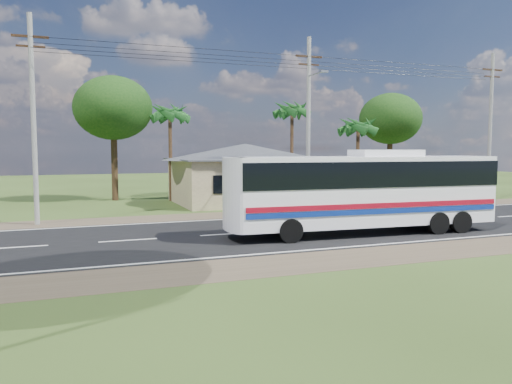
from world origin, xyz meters
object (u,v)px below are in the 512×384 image
waiting_shed (416,166)px  motorcycle (278,203)px  person (463,191)px  coach_bus (365,186)px

waiting_shed → motorcycle: (-11.58, -0.84, -2.26)m
waiting_shed → person: size_ratio=2.78×
waiting_shed → coach_bus: coach_bus is taller
person → motorcycle: bearing=-8.8°
coach_bus → motorcycle: coach_bus is taller
waiting_shed → person: (2.64, -2.00, -1.79)m
waiting_shed → motorcycle: bearing=-175.8°
coach_bus → person: (13.88, 8.54, -1.34)m
waiting_shed → motorcycle: 11.83m
motorcycle → person: size_ratio=0.96×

